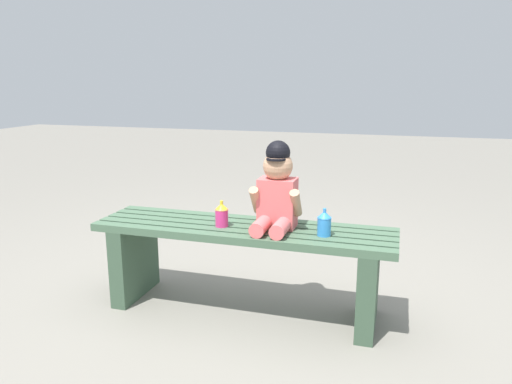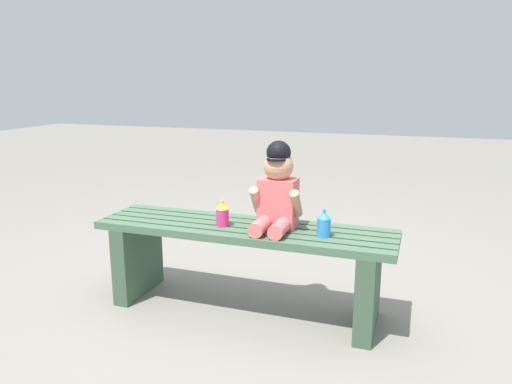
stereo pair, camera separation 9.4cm
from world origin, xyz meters
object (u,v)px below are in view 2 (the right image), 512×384
Objects in this scene: park_bench at (244,255)px; child_figure at (277,191)px; sippy_cup_right at (324,224)px; sippy_cup_left at (222,214)px.

park_bench is 3.51× the size of child_figure.
child_figure reaches higher than sippy_cup_right.
park_bench is 0.44m from sippy_cup_right.
child_figure is at bearing 167.28° from sippy_cup_right.
child_figure is at bearing 5.67° from park_bench.
sippy_cup_left is 1.00× the size of sippy_cup_right.
park_bench is at bearing 174.67° from sippy_cup_right.
child_figure is 3.26× the size of sippy_cup_right.
sippy_cup_right is (0.39, -0.04, 0.20)m from park_bench.
sippy_cup_right is at bearing 0.00° from sippy_cup_left.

